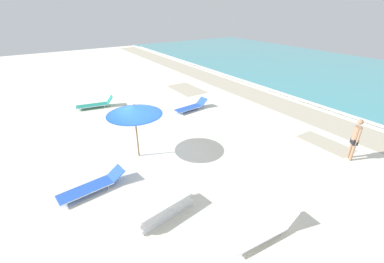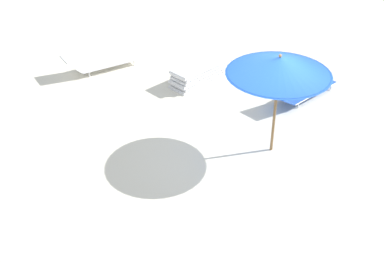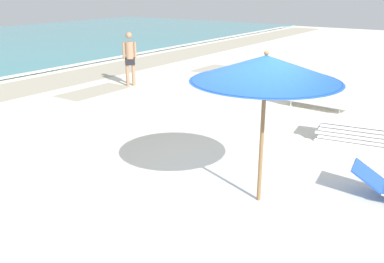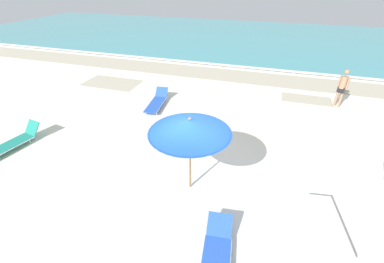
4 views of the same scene
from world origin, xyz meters
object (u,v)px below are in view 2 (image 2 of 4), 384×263
lounger_stack (202,72)px  sun_lounger_near_water_left (302,91)px  sun_lounger_beside_umbrella (101,63)px  beach_umbrella (279,66)px

lounger_stack → sun_lounger_near_water_left: lounger_stack is taller
sun_lounger_beside_umbrella → sun_lounger_near_water_left: 5.61m
beach_umbrella → sun_lounger_near_water_left: (1.26, -2.18, -1.84)m
beach_umbrella → lounger_stack: 4.02m
lounger_stack → sun_lounger_near_water_left: 2.72m
sun_lounger_beside_umbrella → sun_lounger_near_water_left: sun_lounger_beside_umbrella is taller
lounger_stack → sun_lounger_beside_umbrella: 2.91m
lounger_stack → sun_lounger_beside_umbrella: sun_lounger_beside_umbrella is taller
lounger_stack → beach_umbrella: bearing=160.1°
sun_lounger_beside_umbrella → sun_lounger_near_water_left: (-4.43, -3.44, -0.01)m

